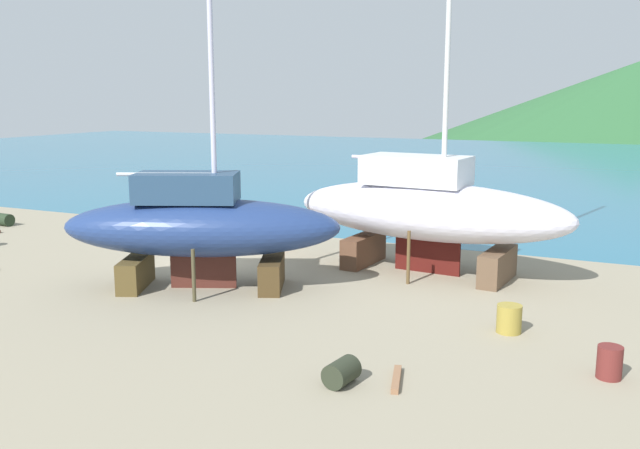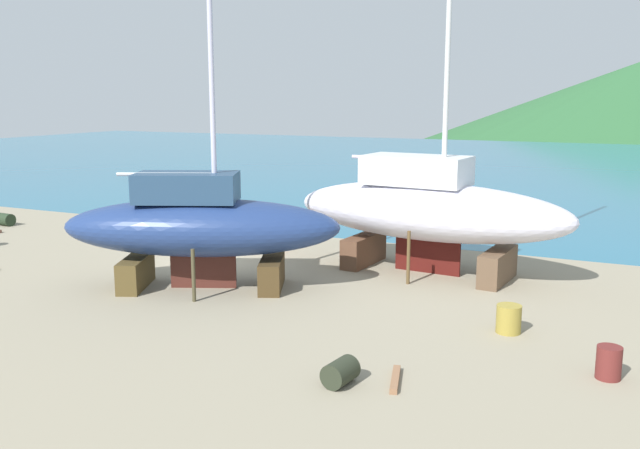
# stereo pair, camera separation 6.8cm
# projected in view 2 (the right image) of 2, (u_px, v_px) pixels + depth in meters

# --- Properties ---
(ground_plane) EXTENTS (37.95, 37.95, 0.00)m
(ground_plane) POSITION_uv_depth(u_px,v_px,m) (159.00, 282.00, 23.68)
(ground_plane) COLOR gray
(sea_water) EXTENTS (147.12, 72.33, 0.01)m
(sea_water) POSITION_uv_depth(u_px,v_px,m) (465.00, 164.00, 64.39)
(sea_water) COLOR #266A89
(sea_water) RESTS_ON ground
(headland_hill) EXTENTS (143.57, 143.57, 26.85)m
(headland_hill) POSITION_uv_depth(u_px,v_px,m) (637.00, 127.00, 144.22)
(headland_hill) COLOR #2B5D32
(headland_hill) RESTS_ON ground
(sailboat_far_slipway) EXTENTS (9.52, 6.23, 13.51)m
(sailboat_far_slipway) POSITION_uv_depth(u_px,v_px,m) (201.00, 226.00, 22.62)
(sailboat_far_slipway) COLOR #44321A
(sailboat_far_slipway) RESTS_ON ground
(sailboat_small_center) EXTENTS (10.55, 4.14, 17.91)m
(sailboat_small_center) POSITION_uv_depth(u_px,v_px,m) (428.00, 209.00, 24.58)
(sailboat_small_center) COLOR brown
(sailboat_small_center) RESTS_ON ground
(worker) EXTENTS (0.50, 0.44, 1.61)m
(worker) POSITION_uv_depth(u_px,v_px,m) (281.00, 231.00, 28.39)
(worker) COLOR maroon
(worker) RESTS_ON ground
(barrel_tipped_left) EXTENTS (1.00, 0.70, 0.61)m
(barrel_tipped_left) POSITION_uv_depth(u_px,v_px,m) (5.00, 219.00, 34.01)
(barrel_tipped_left) COLOR #223220
(barrel_tipped_left) RESTS_ON ground
(barrel_rust_near) EXTENTS (0.92, 0.92, 0.77)m
(barrel_rust_near) POSITION_uv_depth(u_px,v_px,m) (509.00, 319.00, 18.58)
(barrel_rust_near) COLOR olive
(barrel_rust_near) RESTS_ON ground
(barrel_blue_faded) EXTENTS (0.78, 0.78, 0.76)m
(barrel_blue_faded) POSITION_uv_depth(u_px,v_px,m) (609.00, 363.00, 15.55)
(barrel_blue_faded) COLOR maroon
(barrel_blue_faded) RESTS_ON ground
(barrel_rust_mid) EXTENTS (0.70, 0.88, 0.58)m
(barrel_rust_mid) POSITION_uv_depth(u_px,v_px,m) (340.00, 372.00, 15.24)
(barrel_rust_mid) COLOR #282E20
(barrel_rust_mid) RESTS_ON ground
(timber_long_aft) EXTENTS (0.52, 1.38, 0.13)m
(timber_long_aft) POSITION_uv_depth(u_px,v_px,m) (395.00, 379.00, 15.41)
(timber_long_aft) COLOR #8A6042
(timber_long_aft) RESTS_ON ground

